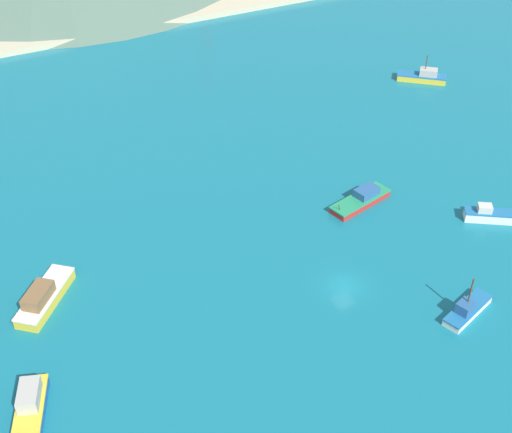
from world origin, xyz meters
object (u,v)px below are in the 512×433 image
(fishing_boat_0, at_px, (423,76))
(fishing_boat_4, at_px, (467,310))
(fishing_boat_3, at_px, (361,199))
(fishing_boat_5, at_px, (30,408))
(fishing_boat_6, at_px, (44,297))
(fishing_boat_2, at_px, (489,215))

(fishing_boat_0, relative_size, fishing_boat_4, 1.11)
(fishing_boat_3, height_order, fishing_boat_5, fishing_boat_5)
(fishing_boat_3, height_order, fishing_boat_6, fishing_boat_6)
(fishing_boat_0, bearing_deg, fishing_boat_4, -123.61)
(fishing_boat_0, relative_size, fishing_boat_5, 0.97)
(fishing_boat_2, distance_m, fishing_boat_5, 63.33)
(fishing_boat_2, bearing_deg, fishing_boat_5, -176.67)
(fishing_boat_5, bearing_deg, fishing_boat_2, 3.33)
(fishing_boat_4, relative_size, fishing_boat_6, 0.82)
(fishing_boat_2, relative_size, fishing_boat_6, 0.71)
(fishing_boat_6, bearing_deg, fishing_boat_0, 19.40)
(fishing_boat_0, xyz_separation_m, fishing_boat_3, (-32.73, -27.64, -0.12))
(fishing_boat_2, distance_m, fishing_boat_4, 19.65)
(fishing_boat_4, bearing_deg, fishing_boat_2, 40.45)
(fishing_boat_2, bearing_deg, fishing_boat_4, -139.55)
(fishing_boat_0, distance_m, fishing_boat_2, 43.36)
(fishing_boat_2, xyz_separation_m, fishing_boat_3, (-13.41, 11.18, -0.11))
(fishing_boat_4, height_order, fishing_boat_5, fishing_boat_4)
(fishing_boat_4, height_order, fishing_boat_6, fishing_boat_4)
(fishing_boat_3, bearing_deg, fishing_boat_2, -39.84)
(fishing_boat_3, height_order, fishing_boat_4, fishing_boat_4)
(fishing_boat_4, bearing_deg, fishing_boat_3, 86.30)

